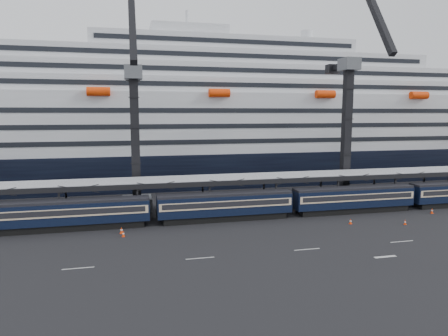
% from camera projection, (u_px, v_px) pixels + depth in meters
% --- Properties ---
extents(ground, '(260.00, 260.00, 0.00)m').
position_uv_depth(ground, '(308.00, 237.00, 48.40)').
color(ground, black).
rests_on(ground, ground).
extents(lane_markings, '(111.00, 4.27, 0.02)m').
position_uv_depth(lane_markings, '(395.00, 246.00, 45.19)').
color(lane_markings, beige).
rests_on(lane_markings, ground).
extents(train, '(133.05, 3.00, 4.05)m').
position_uv_depth(train, '(248.00, 204.00, 56.71)').
color(train, black).
rests_on(train, ground).
extents(canopy, '(130.00, 6.25, 5.53)m').
position_uv_depth(canopy, '(270.00, 177.00, 61.20)').
color(canopy, gray).
rests_on(canopy, ground).
extents(cruise_ship, '(214.09, 28.84, 34.00)m').
position_uv_depth(cruise_ship, '(219.00, 125.00, 90.87)').
color(cruise_ship, black).
rests_on(cruise_ship, ground).
extents(crane_dark_near, '(4.50, 17.75, 35.08)m').
position_uv_depth(crane_dark_near, '(135.00, 133.00, 60.23)').
color(crane_dark_near, '#474A4E').
rests_on(crane_dark_near, ground).
extents(crane_dark_mid, '(4.50, 18.24, 39.64)m').
position_uv_depth(crane_dark_mid, '(348.00, 123.00, 66.94)').
color(crane_dark_mid, '#474A4E').
rests_on(crane_dark_mid, ground).
extents(traffic_cone_b, '(0.43, 0.43, 0.86)m').
position_uv_depth(traffic_cone_b, '(121.00, 230.00, 49.92)').
color(traffic_cone_b, '#FC3B07').
rests_on(traffic_cone_b, ground).
extents(traffic_cone_c, '(0.38, 0.38, 0.76)m').
position_uv_depth(traffic_cone_c, '(123.00, 234.00, 48.58)').
color(traffic_cone_c, '#FC3B07').
rests_on(traffic_cone_c, ground).
extents(traffic_cone_d, '(0.37, 0.37, 0.74)m').
position_uv_depth(traffic_cone_d, '(351.00, 221.00, 54.25)').
color(traffic_cone_d, '#FC3B07').
rests_on(traffic_cone_d, ground).
extents(traffic_cone_e, '(0.34, 0.34, 0.68)m').
position_uv_depth(traffic_cone_e, '(405.00, 222.00, 53.93)').
color(traffic_cone_e, '#FC3B07').
rests_on(traffic_cone_e, ground).
extents(traffic_cone_f, '(0.42, 0.42, 0.83)m').
position_uv_depth(traffic_cone_f, '(432.00, 211.00, 59.95)').
color(traffic_cone_f, '#FC3B07').
rests_on(traffic_cone_f, ground).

